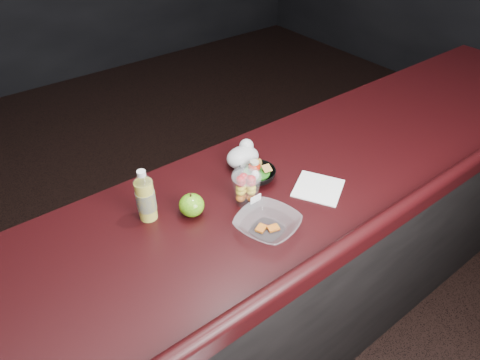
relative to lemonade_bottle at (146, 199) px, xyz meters
The scene contains 8 objects.
counter 0.65m from the lemonade_bottle, 27.25° to the right, with size 4.06×0.71×1.02m.
lemonade_bottle is the anchor object (origin of this frame).
fruit_cup 0.33m from the lemonade_bottle, 24.59° to the right, with size 0.10×0.10×0.14m.
green_apple 0.15m from the lemonade_bottle, 31.32° to the right, with size 0.08×0.08×0.09m.
plastic_bag 0.43m from the lemonade_bottle, ahead, with size 0.13×0.11×0.09m.
snack_bowl 0.42m from the lemonade_bottle, ahead, with size 0.18×0.18×0.08m.
takeout_bowl 0.39m from the lemonade_bottle, 46.17° to the right, with size 0.24×0.24×0.05m.
paper_napkin 0.60m from the lemonade_bottle, 22.91° to the right, with size 0.16×0.16×0.00m, color white.
Camera 1 is at (-0.65, -0.57, 1.98)m, focal length 32.00 mm.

